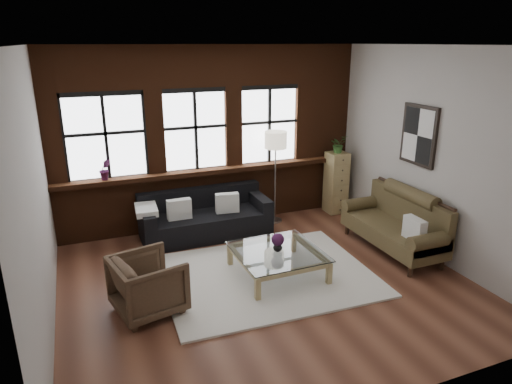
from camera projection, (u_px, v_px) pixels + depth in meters
name	position (u px, v px, depth m)	size (l,w,h in m)	color
floor	(265.00, 282.00, 6.46)	(5.50, 5.50, 0.00)	#5A3021
ceiling	(267.00, 45.00, 5.45)	(5.50, 5.50, 0.00)	white
wall_back	(211.00, 138.00, 8.16)	(5.50, 5.50, 0.00)	#B0AAA4
wall_front	(385.00, 251.00, 3.75)	(5.50, 5.50, 0.00)	#B0AAA4
wall_left	(35.00, 199.00, 4.98)	(5.00, 5.00, 0.00)	#B0AAA4
wall_right	(432.00, 155.00, 6.93)	(5.00, 5.00, 0.00)	#B0AAA4
brick_backwall	(212.00, 139.00, 8.10)	(5.50, 0.12, 3.20)	#482211
sill_ledge	(215.00, 170.00, 8.20)	(5.50, 0.30, 0.08)	#482211
window_left	(106.00, 138.00, 7.43)	(1.38, 0.10, 1.50)	black
window_mid	(195.00, 131.00, 7.96)	(1.38, 0.10, 1.50)	black
window_right	(269.00, 126.00, 8.45)	(1.38, 0.10, 1.50)	black
wall_poster	(419.00, 135.00, 7.10)	(0.05, 0.74, 0.94)	black
shag_rug	(267.00, 275.00, 6.62)	(2.96, 2.32, 0.03)	silver
dark_sofa	(205.00, 214.00, 7.89)	(2.21, 0.89, 0.80)	black
pillow_a	(179.00, 209.00, 7.57)	(0.40, 0.14, 0.34)	silver
pillow_b	(227.00, 203.00, 7.87)	(0.40, 0.14, 0.34)	silver
vintage_settee	(393.00, 221.00, 7.28)	(0.85, 1.92, 1.02)	#4A3D22
pillow_settee	(414.00, 229.00, 6.71)	(0.14, 0.38, 0.34)	silver
armchair	(148.00, 285.00, 5.66)	(0.79, 0.81, 0.74)	#443222
coffee_table	(277.00, 263.00, 6.59)	(1.20, 1.20, 0.40)	tan
vase	(278.00, 246.00, 6.51)	(0.14, 0.14, 0.14)	#B2B2B2
flowers	(278.00, 240.00, 6.47)	(0.18, 0.18, 0.18)	#481842
drawer_chest	(336.00, 183.00, 8.96)	(0.37, 0.37, 1.21)	tan
potted_plant_top	(338.00, 144.00, 8.71)	(0.30, 0.26, 0.34)	#2D5923
floor_lamp	(275.00, 174.00, 8.37)	(0.40, 0.40, 1.86)	#A5A5A8
sill_plant	(105.00, 169.00, 7.44)	(0.19, 0.16, 0.35)	#481842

